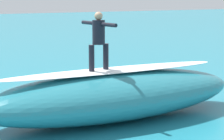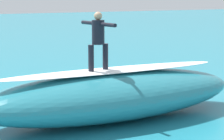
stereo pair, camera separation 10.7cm
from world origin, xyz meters
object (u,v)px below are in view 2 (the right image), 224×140
surfboard_riding (98,72)px  surfer_paddling (123,87)px  surfer_riding (98,37)px  surfboard_paddling (123,93)px

surfboard_riding → surfer_paddling: 3.52m
surfer_riding → surfboard_paddling: size_ratio=0.76×
surfboard_riding → surfer_paddling: (-2.10, -2.56, -1.18)m
surfboard_riding → surfer_riding: size_ratio=1.34×
surfboard_riding → surfer_riding: surfer_riding is taller
surfboard_paddling → surfer_paddling: bearing=-180.0°
surfboard_riding → surfer_paddling: bearing=-141.0°
surfboard_riding → surfboard_paddling: size_ratio=1.02×
surfboard_riding → surfer_riding: (0.00, -0.00, 0.98)m
surfboard_paddling → surfer_paddling: (-0.08, -0.11, 0.18)m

